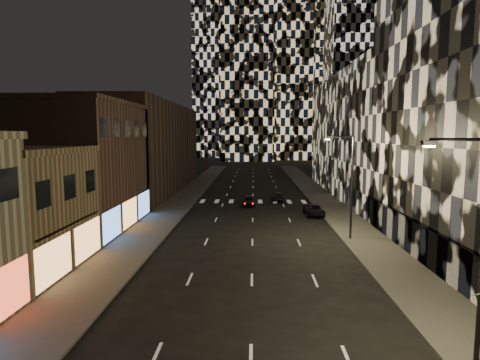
# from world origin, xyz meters

# --- Properties ---
(sidewalk_left) EXTENTS (4.00, 120.00, 0.15)m
(sidewalk_left) POSITION_xyz_m (-10.00, 50.00, 0.07)
(sidewalk_left) COLOR #47443F
(sidewalk_left) RESTS_ON ground
(sidewalk_right) EXTENTS (4.00, 120.00, 0.15)m
(sidewalk_right) POSITION_xyz_m (10.00, 50.00, 0.07)
(sidewalk_right) COLOR #47443F
(sidewalk_right) RESTS_ON ground
(curb_left) EXTENTS (0.20, 120.00, 0.15)m
(curb_left) POSITION_xyz_m (-7.90, 50.00, 0.07)
(curb_left) COLOR #4C4C47
(curb_left) RESTS_ON ground
(curb_right) EXTENTS (0.20, 120.00, 0.15)m
(curb_right) POSITION_xyz_m (7.90, 50.00, 0.07)
(curb_right) COLOR #4C4C47
(curb_right) RESTS_ON ground
(retail_brown) EXTENTS (10.00, 15.00, 12.00)m
(retail_brown) POSITION_xyz_m (-17.00, 33.50, 6.00)
(retail_brown) COLOR #483329
(retail_brown) RESTS_ON ground
(retail_filler_left) EXTENTS (10.00, 40.00, 14.00)m
(retail_filler_left) POSITION_xyz_m (-17.00, 60.00, 7.00)
(retail_filler_left) COLOR #483329
(retail_filler_left) RESTS_ON ground
(midrise_base) EXTENTS (0.60, 25.00, 3.00)m
(midrise_base) POSITION_xyz_m (12.30, 24.50, 1.50)
(midrise_base) COLOR #383838
(midrise_base) RESTS_ON ground
(midrise_filler_right) EXTENTS (16.00, 40.00, 18.00)m
(midrise_filler_right) POSITION_xyz_m (20.00, 57.00, 9.00)
(midrise_filler_right) COLOR #232326
(midrise_filler_right) RESTS_ON ground
(tower_right_mid) EXTENTS (20.00, 20.00, 100.00)m
(tower_right_mid) POSITION_xyz_m (35.00, 135.00, 50.00)
(tower_right_mid) COLOR black
(tower_right_mid) RESTS_ON ground
(tower_left_back) EXTENTS (24.00, 24.00, 120.00)m
(tower_left_back) POSITION_xyz_m (-12.00, 165.00, 60.00)
(tower_left_back) COLOR black
(tower_left_back) RESTS_ON ground
(tower_center_low) EXTENTS (18.00, 18.00, 95.00)m
(tower_center_low) POSITION_xyz_m (-2.00, 140.00, 47.50)
(tower_center_low) COLOR black
(tower_center_low) RESTS_ON ground
(streetlight_near) EXTENTS (2.55, 0.25, 9.00)m
(streetlight_near) POSITION_xyz_m (8.35, 10.00, 5.35)
(streetlight_near) COLOR black
(streetlight_near) RESTS_ON sidewalk_right
(streetlight_far) EXTENTS (2.55, 0.25, 9.00)m
(streetlight_far) POSITION_xyz_m (8.35, 30.00, 5.35)
(streetlight_far) COLOR black
(streetlight_far) RESTS_ON sidewalk_right
(car_dark_midlane) EXTENTS (1.58, 3.91, 1.33)m
(car_dark_midlane) POSITION_xyz_m (-0.50, 46.73, 0.67)
(car_dark_midlane) COLOR black
(car_dark_midlane) RESTS_ON ground
(car_dark_oncoming) EXTENTS (2.04, 4.35, 1.23)m
(car_dark_oncoming) POSITION_xyz_m (3.50, 50.70, 0.61)
(car_dark_oncoming) COLOR black
(car_dark_oncoming) RESTS_ON ground
(car_dark_rightlane) EXTENTS (2.16, 4.45, 1.22)m
(car_dark_rightlane) POSITION_xyz_m (7.00, 40.63, 0.61)
(car_dark_rightlane) COLOR black
(car_dark_rightlane) RESTS_ON ground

